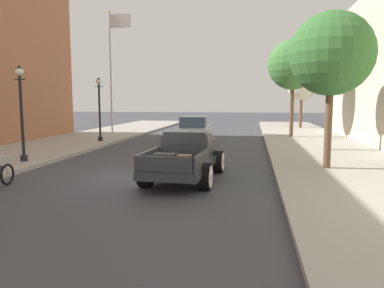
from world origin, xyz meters
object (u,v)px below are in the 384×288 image
at_px(street_lamp_near, 21,106).
at_px(street_tree_nearest, 331,54).
at_px(hotrod_truck_gunmetal, 187,156).
at_px(flagpole, 113,58).
at_px(street_lamp_far, 99,104).
at_px(car_background_silver, 194,131).
at_px(street_tree_second, 330,74).
at_px(street_tree_third, 293,65).
at_px(street_tree_farthest, 302,87).

relative_size(street_lamp_near, street_tree_nearest, 0.69).
xyz_separation_m(hotrod_truck_gunmetal, flagpole, (-8.30, 14.67, 5.02)).
bearing_deg(street_lamp_far, street_tree_nearest, -31.05).
xyz_separation_m(street_lamp_near, street_tree_nearest, (11.89, 0.46, 1.84)).
bearing_deg(hotrod_truck_gunmetal, car_background_silver, 97.84).
distance_m(street_tree_second, street_tree_third, 6.70).
xyz_separation_m(street_tree_nearest, street_tree_third, (-0.10, 11.84, 0.77)).
height_order(flagpole, street_tree_third, flagpole).
xyz_separation_m(street_tree_nearest, street_tree_second, (0.99, 5.32, -0.31)).
bearing_deg(street_tree_nearest, street_tree_farthest, 85.58).
distance_m(street_lamp_far, street_tree_nearest, 14.03).
bearing_deg(street_tree_third, street_tree_farthest, 79.10).
bearing_deg(hotrod_truck_gunmetal, street_tree_farthest, 73.92).
height_order(hotrod_truck_gunmetal, street_tree_second, street_tree_second).
height_order(street_lamp_near, flagpole, flagpole).
height_order(street_tree_nearest, street_tree_second, street_tree_nearest).
bearing_deg(street_tree_farthest, street_lamp_near, -122.60).
bearing_deg(car_background_silver, street_tree_farthest, 57.69).
bearing_deg(street_tree_nearest, hotrod_truck_gunmetal, -159.45).
xyz_separation_m(car_background_silver, street_tree_second, (7.26, -2.89, 3.15)).
bearing_deg(street_tree_third, street_lamp_near, -133.81).
relative_size(street_tree_second, street_tree_third, 0.74).
relative_size(street_tree_third, street_tree_farthest, 1.32).
bearing_deg(street_tree_second, street_lamp_far, 171.82).
xyz_separation_m(street_lamp_far, street_tree_third, (11.81, 4.66, 2.61)).
bearing_deg(flagpole, street_tree_farthest, 27.78).
bearing_deg(car_background_silver, flagpole, 146.16).
bearing_deg(street_lamp_near, street_tree_nearest, 2.20).
relative_size(hotrod_truck_gunmetal, street_lamp_near, 1.30).
height_order(hotrod_truck_gunmetal, flagpole, flagpole).
height_order(street_lamp_near, street_tree_nearest, street_tree_nearest).
xyz_separation_m(street_lamp_far, street_tree_second, (12.91, -1.86, 1.53)).
xyz_separation_m(car_background_silver, street_lamp_far, (-5.65, -1.03, 1.62)).
bearing_deg(hotrod_truck_gunmetal, street_lamp_near, 168.93).
bearing_deg(flagpole, street_lamp_near, -84.46).
relative_size(car_background_silver, street_lamp_far, 1.14).
distance_m(street_lamp_near, flagpole, 13.79).
relative_size(street_lamp_near, street_tree_third, 0.59).
bearing_deg(street_lamp_far, street_tree_third, 21.54).
bearing_deg(street_lamp_far, street_tree_second, -8.18).
distance_m(flagpole, street_tree_nearest, 18.47).
xyz_separation_m(car_background_silver, street_tree_farthest, (7.86, 12.42, 3.06)).
bearing_deg(street_tree_second, flagpole, 152.03).
height_order(street_lamp_near, street_tree_farthest, street_tree_farthest).
bearing_deg(hotrod_truck_gunmetal, street_tree_nearest, 20.55).
bearing_deg(street_tree_farthest, street_lamp_far, -135.11).
xyz_separation_m(car_background_silver, flagpole, (-6.92, 4.64, 5.00)).
height_order(street_tree_third, street_tree_farthest, street_tree_third).
xyz_separation_m(flagpole, street_tree_nearest, (13.18, -12.84, -1.54)).
height_order(car_background_silver, street_tree_third, street_tree_third).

